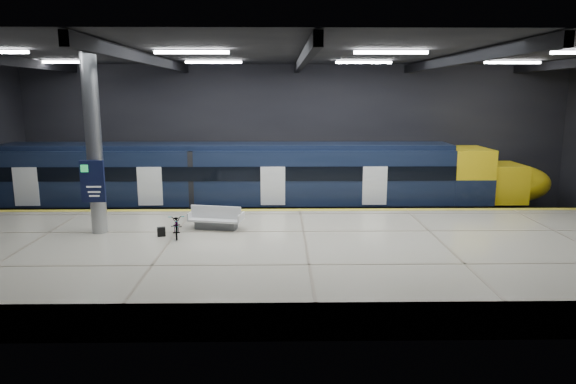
{
  "coord_description": "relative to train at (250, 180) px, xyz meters",
  "views": [
    {
      "loc": [
        -0.91,
        -20.59,
        6.48
      ],
      "look_at": [
        -0.57,
        1.5,
        2.2
      ],
      "focal_mm": 32.0,
      "sensor_mm": 36.0,
      "label": 1
    }
  ],
  "objects": [
    {
      "name": "platform",
      "position": [
        2.48,
        -8.0,
        -1.51
      ],
      "size": [
        30.0,
        11.0,
        1.1
      ],
      "primitive_type": "cube",
      "color": "beige",
      "rests_on": "ground"
    },
    {
      "name": "ground",
      "position": [
        2.48,
        -5.5,
        -2.06
      ],
      "size": [
        30.0,
        30.0,
        0.0
      ],
      "primitive_type": "plane",
      "color": "black",
      "rests_on": "ground"
    },
    {
      "name": "bicycle",
      "position": [
        -2.38,
        -7.12,
        -0.51
      ],
      "size": [
        0.91,
        1.78,
        0.89
      ],
      "primitive_type": "imported",
      "rotation": [
        0.0,
        0.0,
        0.2
      ],
      "color": "#99999E",
      "rests_on": "platform"
    },
    {
      "name": "room_shell",
      "position": [
        2.48,
        -5.49,
        3.66
      ],
      "size": [
        30.1,
        16.1,
        8.05
      ],
      "color": "black",
      "rests_on": "ground"
    },
    {
      "name": "rails",
      "position": [
        2.48,
        0.0,
        -1.98
      ],
      "size": [
        30.0,
        1.52,
        0.16
      ],
      "color": "gray",
      "rests_on": "ground"
    },
    {
      "name": "bench",
      "position": [
        -1.01,
        -6.07,
        -0.63
      ],
      "size": [
        2.27,
        1.3,
        0.94
      ],
      "rotation": [
        0.0,
        0.0,
        -0.21
      ],
      "color": "#595B60",
      "rests_on": "platform"
    },
    {
      "name": "pannier_bag",
      "position": [
        -2.98,
        -7.12,
        -0.78
      ],
      "size": [
        0.34,
        0.26,
        0.35
      ],
      "primitive_type": "cube",
      "rotation": [
        0.0,
        0.0,
        0.3
      ],
      "color": "black",
      "rests_on": "platform"
    },
    {
      "name": "safety_strip",
      "position": [
        2.48,
        -2.75,
        -0.95
      ],
      "size": [
        30.0,
        0.4,
        0.01
      ],
      "primitive_type": "cube",
      "color": "yellow",
      "rests_on": "platform"
    },
    {
      "name": "train",
      "position": [
        0.0,
        0.0,
        0.0
      ],
      "size": [
        29.4,
        2.84,
        3.79
      ],
      "color": "black",
      "rests_on": "ground"
    },
    {
      "name": "info_column",
      "position": [
        -5.52,
        -6.52,
        2.4
      ],
      "size": [
        0.9,
        0.78,
        6.9
      ],
      "color": "#9EA0A5",
      "rests_on": "platform"
    }
  ]
}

